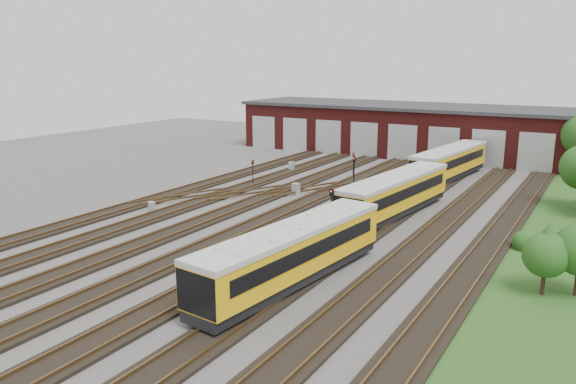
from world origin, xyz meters
The scene contains 15 objects.
ground centered at (0.00, 0.00, 0.00)m, with size 120.00×120.00×0.00m, color #484643.
track_network centered at (-0.17, 0.59, 0.11)m, with size 30.40×70.00×0.33m.
maintenance_shed centered at (-0.01, 39.97, 3.20)m, with size 51.00×12.50×6.35m.
metro_train centered at (6.00, 9.69, 1.85)m, with size 4.15×46.56×2.97m.
signal_mast_0 centered at (-10.16, 13.75, 1.59)m, with size 0.23×0.22×2.45m.
signal_mast_1 centered at (-3.01, 21.90, 1.70)m, with size 0.26×0.25×2.63m.
signal_mast_2 centered at (-0.54, 16.54, 2.03)m, with size 0.25×0.23×3.19m.
signal_mast_3 centered at (3.97, 2.56, 2.19)m, with size 0.28×0.26×3.43m.
relay_cabinet_0 centered at (-11.32, 0.91, 0.44)m, with size 0.52×0.44×0.87m, color #96989B.
relay_cabinet_1 centered at (-10.37, 21.72, 0.50)m, with size 0.60×0.50×1.00m, color #96989B.
relay_cabinet_2 centered at (-4.37, 12.21, 0.52)m, with size 0.62×0.52×1.04m, color #96989B.
relay_cabinet_3 centered at (5.73, 12.76, 0.48)m, with size 0.58×0.48×0.96m, color #96989B.
relay_cabinet_4 centered at (2.28, 17.35, 0.55)m, with size 0.67×0.55×1.11m, color #96989B.
tree_3 centered at (17.95, -0.85, 2.53)m, with size 2.38×2.38×3.95m.
bush_0 centered at (16.00, 6.44, 0.75)m, with size 1.51×1.51×1.51m, color #194513.
Camera 1 is at (20.40, -31.16, 12.04)m, focal length 35.00 mm.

